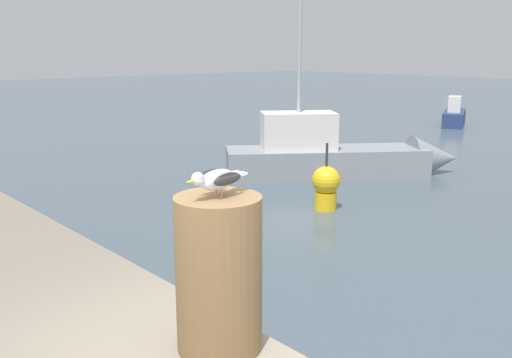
% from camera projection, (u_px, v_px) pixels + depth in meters
% --- Properties ---
extents(mooring_post, '(0.44, 0.44, 0.80)m').
position_uv_depth(mooring_post, '(219.00, 274.00, 2.85)').
color(mooring_post, brown).
rests_on(mooring_post, harbor_quay).
extents(seagull, '(0.17, 0.39, 0.14)m').
position_uv_depth(seagull, '(216.00, 179.00, 2.74)').
color(seagull, '#C67160').
rests_on(seagull, mooring_post).
extents(boat_grey, '(4.45, 5.49, 4.97)m').
position_uv_depth(boat_grey, '(345.00, 155.00, 14.16)').
color(boat_grey, gray).
rests_on(boat_grey, ground_plane).
extents(boat_navy, '(2.11, 3.21, 1.27)m').
position_uv_depth(boat_navy, '(455.00, 116.00, 23.89)').
color(boat_navy, navy).
rests_on(boat_navy, ground_plane).
extents(channel_buoy, '(0.56, 0.56, 1.33)m').
position_uv_depth(channel_buoy, '(326.00, 186.00, 11.14)').
color(channel_buoy, yellow).
rests_on(channel_buoy, ground_plane).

